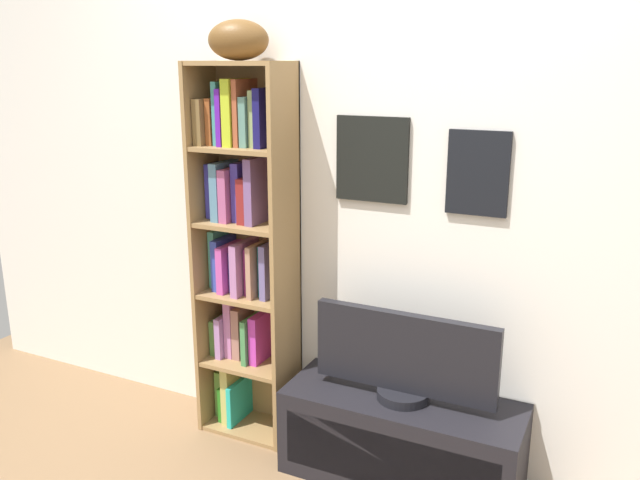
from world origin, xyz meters
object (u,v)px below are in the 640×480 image
(bookshelf, at_px, (243,248))
(tv_stand, at_px, (401,439))
(television, at_px, (404,358))
(football, at_px, (238,40))

(bookshelf, distance_m, tv_stand, 1.10)
(tv_stand, relative_size, television, 1.30)
(football, height_order, tv_stand, football)
(football, xyz_separation_m, television, (0.80, -0.06, -1.27))
(football, relative_size, tv_stand, 0.26)
(bookshelf, relative_size, football, 6.71)
(tv_stand, height_order, television, television)
(television, bearing_deg, football, 175.41)
(football, distance_m, television, 1.50)
(football, bearing_deg, television, -4.59)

